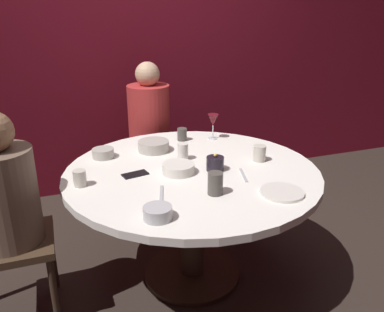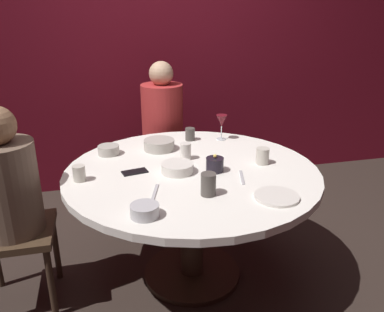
% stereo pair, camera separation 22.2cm
% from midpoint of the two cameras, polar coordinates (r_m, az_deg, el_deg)
% --- Properties ---
extents(ground_plane, '(8.00, 8.00, 0.00)m').
position_cam_midpoint_polar(ground_plane, '(2.61, 2.53, -16.75)').
color(ground_plane, '#2D231E').
extents(back_wall, '(6.00, 0.10, 2.60)m').
position_cam_midpoint_polar(back_wall, '(3.56, -4.21, 16.12)').
color(back_wall, maroon).
rests_on(back_wall, ground).
extents(dining_table, '(1.45, 1.45, 0.72)m').
position_cam_midpoint_polar(dining_table, '(2.30, 2.77, -5.04)').
color(dining_table, white).
rests_on(dining_table, ground).
extents(seated_diner_left, '(0.40, 0.40, 1.15)m').
position_cam_midpoint_polar(seated_diner_left, '(2.20, -22.63, -4.46)').
color(seated_diner_left, '#3F2D1E').
rests_on(seated_diner_left, ground).
extents(seated_diner_back, '(0.40, 0.40, 1.20)m').
position_cam_midpoint_polar(seated_diner_back, '(3.15, -2.29, 5.13)').
color(seated_diner_back, '#3F2D1E').
rests_on(seated_diner_back, ground).
extents(candle_holder, '(0.10, 0.10, 0.10)m').
position_cam_midpoint_polar(candle_holder, '(2.21, 6.19, -1.29)').
color(candle_holder, black).
rests_on(candle_holder, dining_table).
extents(wine_glass, '(0.08, 0.08, 0.18)m').
position_cam_midpoint_polar(wine_glass, '(2.72, 6.65, 4.92)').
color(wine_glass, silver).
rests_on(wine_glass, dining_table).
extents(dinner_plate, '(0.22, 0.22, 0.01)m').
position_cam_midpoint_polar(dinner_plate, '(1.98, 15.31, -5.75)').
color(dinner_plate, silver).
rests_on(dinner_plate, dining_table).
extents(cell_phone, '(0.15, 0.10, 0.01)m').
position_cam_midpoint_polar(cell_phone, '(2.21, -5.46, -2.36)').
color(cell_phone, black).
rests_on(cell_phone, dining_table).
extents(bowl_serving_large, '(0.13, 0.13, 0.06)m').
position_cam_midpoint_polar(bowl_serving_large, '(1.75, -3.24, -7.99)').
color(bowl_serving_large, '#B7B7BC').
rests_on(bowl_serving_large, dining_table).
extents(bowl_salad_center, '(0.18, 0.18, 0.05)m').
position_cam_midpoint_polar(bowl_salad_center, '(2.19, 0.76, -1.78)').
color(bowl_salad_center, silver).
rests_on(bowl_salad_center, dining_table).
extents(bowl_small_white, '(0.20, 0.20, 0.07)m').
position_cam_midpoint_polar(bowl_small_white, '(2.54, -2.29, 1.60)').
color(bowl_small_white, '#B2ADA3').
rests_on(bowl_small_white, dining_table).
extents(bowl_sauce_side, '(0.13, 0.13, 0.06)m').
position_cam_midpoint_polar(bowl_sauce_side, '(2.49, -9.51, 0.82)').
color(bowl_sauce_side, '#B2ADA3').
rests_on(bowl_sauce_side, dining_table).
extents(cup_near_candle, '(0.07, 0.07, 0.09)m').
position_cam_midpoint_polar(cup_near_candle, '(2.14, -13.20, -2.52)').
color(cup_near_candle, beige).
rests_on(cup_near_candle, dining_table).
extents(cup_by_left_diner, '(0.08, 0.08, 0.11)m').
position_cam_midpoint_polar(cup_by_left_diner, '(1.93, 5.61, -4.19)').
color(cup_by_left_diner, '#4C4742').
rests_on(cup_by_left_diner, dining_table).
extents(cup_by_right_diner, '(0.06, 0.06, 0.10)m').
position_cam_midpoint_polar(cup_by_right_diner, '(2.37, 1.76, 0.64)').
color(cup_by_right_diner, silver).
rests_on(cup_by_right_diner, dining_table).
extents(cup_center_front, '(0.07, 0.07, 0.09)m').
position_cam_midpoint_polar(cup_center_front, '(2.71, 2.05, 3.14)').
color(cup_center_front, '#4C4742').
rests_on(cup_center_front, dining_table).
extents(cup_far_edge, '(0.08, 0.08, 0.10)m').
position_cam_midpoint_polar(cup_far_edge, '(2.36, 12.83, -0.05)').
color(cup_far_edge, beige).
rests_on(cup_far_edge, dining_table).
extents(fork_near_plate, '(0.07, 0.18, 0.01)m').
position_cam_midpoint_polar(fork_near_plate, '(1.97, -2.18, -5.33)').
color(fork_near_plate, '#B7B7BC').
rests_on(fork_near_plate, dining_table).
extents(knife_near_plate, '(0.06, 0.18, 0.01)m').
position_cam_midpoint_polar(knife_near_plate, '(2.16, 10.17, -3.13)').
color(knife_near_plate, '#B7B7BC').
rests_on(knife_near_plate, dining_table).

